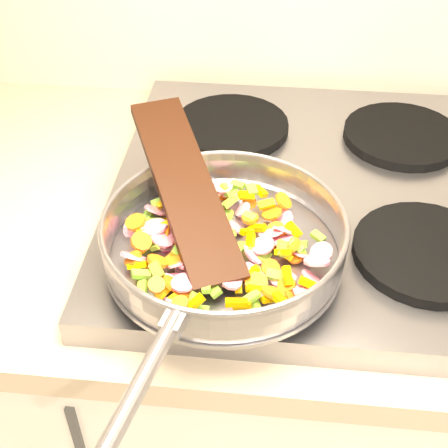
# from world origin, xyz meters

# --- Properties ---
(cooktop) EXTENTS (0.60, 0.60, 0.04)m
(cooktop) POSITION_xyz_m (-0.70, 1.67, 0.92)
(cooktop) COLOR #939399
(cooktop) RESTS_ON counter_top
(grate_fl) EXTENTS (0.19, 0.19, 0.02)m
(grate_fl) POSITION_xyz_m (-0.84, 1.52, 0.95)
(grate_fl) COLOR black
(grate_fl) RESTS_ON cooktop
(grate_fr) EXTENTS (0.19, 0.19, 0.02)m
(grate_fr) POSITION_xyz_m (-0.56, 1.52, 0.95)
(grate_fr) COLOR black
(grate_fr) RESTS_ON cooktop
(grate_bl) EXTENTS (0.19, 0.19, 0.02)m
(grate_bl) POSITION_xyz_m (-0.84, 1.81, 0.95)
(grate_bl) COLOR black
(grate_bl) RESTS_ON cooktop
(grate_br) EXTENTS (0.19, 0.19, 0.02)m
(grate_br) POSITION_xyz_m (-0.56, 1.81, 0.95)
(grate_br) COLOR black
(grate_br) RESTS_ON cooktop
(saute_pan) EXTENTS (0.34, 0.50, 0.06)m
(saute_pan) POSITION_xyz_m (-0.82, 1.48, 0.99)
(saute_pan) COLOR #9E9EA5
(saute_pan) RESTS_ON grate_fl
(vegetable_heap) EXTENTS (0.28, 0.26, 0.05)m
(vegetable_heap) POSITION_xyz_m (-0.83, 1.48, 0.98)
(vegetable_heap) COLOR orange
(vegetable_heap) RESTS_ON saute_pan
(wooden_spatula) EXTENTS (0.19, 0.30, 0.09)m
(wooden_spatula) POSITION_xyz_m (-0.87, 1.54, 1.02)
(wooden_spatula) COLOR black
(wooden_spatula) RESTS_ON saute_pan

